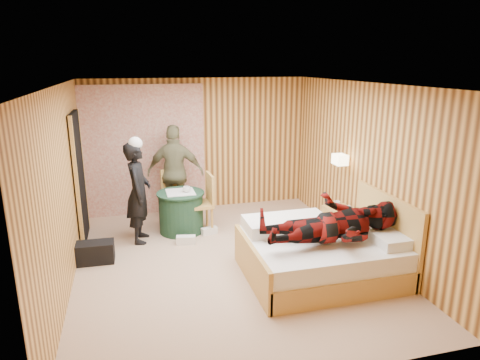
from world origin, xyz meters
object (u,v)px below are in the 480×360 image
object	(u,v)px
wall_lamp	(340,159)
man_on_bed	(334,213)
nightstand	(340,225)
bed	(322,253)
chair_near	(204,199)
round_table	(181,212)
woman_standing	(138,193)
man_at_table	(175,173)
duffel_bag	(95,252)
chair_far	(175,191)

from	to	relation	value
wall_lamp	man_on_bed	xyz separation A→B (m)	(-0.77, -1.36, -0.34)
nightstand	man_on_bed	size ratio (longest dim) A/B	0.32
bed	chair_near	world-z (taller)	bed
nightstand	chair_near	world-z (taller)	chair_near
wall_lamp	nightstand	distance (m)	1.04
round_table	woman_standing	bearing A→B (deg)	-162.19
nightstand	man_on_bed	world-z (taller)	man_on_bed
nightstand	man_at_table	distance (m)	3.00
nightstand	man_on_bed	distance (m)	1.53
man_at_table	nightstand	bearing A→B (deg)	159.13
wall_lamp	man_on_bed	bearing A→B (deg)	-119.54
round_table	man_on_bed	size ratio (longest dim) A/B	0.45
chair_near	duffel_bag	size ratio (longest dim) A/B	1.86
man_at_table	man_on_bed	distance (m)	3.33
woman_standing	chair_near	bearing A→B (deg)	-74.34
nightstand	duffel_bag	xyz separation A→B (m)	(-3.73, 0.21, -0.13)
nightstand	chair_near	xyz separation A→B (m)	(-2.01, 0.98, 0.30)
duffel_bag	man_at_table	xyz separation A→B (m)	(1.35, 1.52, 0.71)
wall_lamp	round_table	size ratio (longest dim) A/B	0.33
chair_near	woman_standing	world-z (taller)	woman_standing
wall_lamp	duffel_bag	xyz separation A→B (m)	(-3.77, 0.01, -1.15)
chair_near	man_at_table	bearing A→B (deg)	-156.30
chair_near	woman_standing	distance (m)	1.09
man_at_table	duffel_bag	bearing A→B (deg)	63.45
wall_lamp	woman_standing	xyz separation A→B (m)	(-3.11, 0.65, -0.50)
bed	chair_far	bearing A→B (deg)	122.22
nightstand	man_at_table	xyz separation A→B (m)	(-2.38, 1.73, 0.58)
man_at_table	man_on_bed	xyz separation A→B (m)	(1.65, -2.89, 0.10)
wall_lamp	nightstand	size ratio (longest dim) A/B	0.46
duffel_bag	man_at_table	size ratio (longest dim) A/B	0.31
nightstand	chair_far	world-z (taller)	chair_far
bed	round_table	world-z (taller)	bed
nightstand	man_on_bed	xyz separation A→B (m)	(-0.73, -1.17, 0.68)
chair_near	wall_lamp	bearing A→B (deg)	66.27
wall_lamp	woman_standing	bearing A→B (deg)	168.18
bed	man_at_table	xyz separation A→B (m)	(-1.63, 2.67, 0.56)
chair_far	man_at_table	bearing A→B (deg)	24.97
bed	duffel_bag	size ratio (longest dim) A/B	3.71
chair_near	duffel_bag	distance (m)	1.93
wall_lamp	chair_far	world-z (taller)	wall_lamp
duffel_bag	man_on_bed	bearing A→B (deg)	-22.95
nightstand	man_at_table	bearing A→B (deg)	144.04
chair_far	woman_standing	world-z (taller)	woman_standing
chair_near	man_at_table	xyz separation A→B (m)	(-0.37, 0.75, 0.28)
nightstand	man_at_table	size ratio (longest dim) A/B	0.33
nightstand	wall_lamp	bearing A→B (deg)	77.64
wall_lamp	nightstand	bearing A→B (deg)	-102.36
wall_lamp	round_table	bearing A→B (deg)	160.28
chair_far	man_at_table	world-z (taller)	man_at_table
duffel_bag	woman_standing	world-z (taller)	woman_standing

